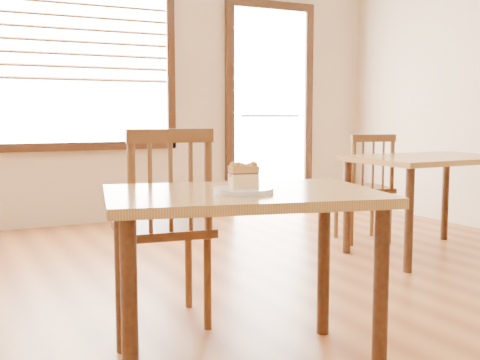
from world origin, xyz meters
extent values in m
plane|color=#C8B192|center=(0.00, 4.00, 1.50)|extent=(7.00, 0.00, 7.00)
cube|color=white|center=(0.30, 3.98, 1.70)|extent=(1.60, 0.02, 1.80)
cube|color=#39220F|center=(0.30, 3.97, 0.76)|extent=(1.76, 0.06, 0.08)
cube|color=#39220F|center=(1.14, 3.97, 1.70)|extent=(0.08, 0.06, 1.96)
cube|color=brown|center=(0.30, 3.94, 2.09)|extent=(1.56, 0.05, 0.03)
cube|color=brown|center=(0.30, 3.94, 1.97)|extent=(1.56, 0.05, 0.03)
cube|color=brown|center=(0.30, 3.94, 1.86)|extent=(1.56, 0.05, 0.03)
cube|color=brown|center=(0.30, 3.94, 1.74)|extent=(1.56, 0.05, 0.03)
cube|color=brown|center=(0.30, 3.94, 1.63)|extent=(1.56, 0.05, 0.03)
cube|color=brown|center=(0.30, 3.94, 1.51)|extent=(1.56, 0.05, 0.03)
cube|color=brown|center=(0.30, 3.94, 1.39)|extent=(1.56, 0.05, 0.03)
cube|color=white|center=(2.30, 3.98, 1.10)|extent=(0.90, 0.02, 2.20)
cube|color=#39220F|center=(1.80, 3.97, 1.10)|extent=(0.09, 0.06, 2.20)
cube|color=#39220F|center=(2.79, 3.97, 1.10)|extent=(0.09, 0.06, 2.20)
cube|color=#39220F|center=(2.30, 3.97, 2.25)|extent=(1.08, 0.06, 0.09)
cylinder|color=#B2B2B7|center=(2.30, 3.96, 1.05)|extent=(0.72, 0.03, 0.03)
cube|color=#A98741|center=(0.11, 0.32, 0.73)|extent=(1.23, 0.96, 0.04)
cylinder|color=#39220F|center=(-0.42, 0.13, 0.35)|extent=(0.06, 0.06, 0.71)
cylinder|color=#39220F|center=(0.51, -0.08, 0.35)|extent=(0.06, 0.06, 0.71)
cylinder|color=#39220F|center=(-0.29, 0.71, 0.35)|extent=(0.06, 0.06, 0.71)
cylinder|color=#39220F|center=(0.64, 0.50, 0.35)|extent=(0.06, 0.06, 0.71)
cube|color=#582A18|center=(0.00, 1.01, 0.49)|extent=(0.51, 0.51, 0.04)
cylinder|color=#582A18|center=(0.21, 1.17, 0.22)|extent=(0.04, 0.04, 0.46)
cylinder|color=#582A18|center=(-0.16, 1.21, 0.22)|extent=(0.04, 0.04, 0.46)
cylinder|color=#582A18|center=(0.16, 0.80, 0.22)|extent=(0.04, 0.04, 0.46)
cylinder|color=#582A18|center=(-0.20, 0.85, 0.22)|extent=(0.04, 0.04, 0.46)
cylinder|color=#582A18|center=(0.16, 0.78, 0.73)|extent=(0.04, 0.04, 0.50)
cylinder|color=#582A18|center=(-0.21, 0.82, 0.73)|extent=(0.04, 0.04, 0.50)
cube|color=#582A18|center=(-0.02, 0.80, 0.96)|extent=(0.41, 0.09, 0.06)
cylinder|color=#582A18|center=(0.07, 0.79, 0.72)|extent=(0.02, 0.02, 0.43)
cylinder|color=#582A18|center=(-0.02, 0.80, 0.72)|extent=(0.02, 0.02, 0.43)
cylinder|color=#582A18|center=(-0.12, 0.81, 0.72)|extent=(0.02, 0.02, 0.43)
cube|color=#A98741|center=(2.32, 1.54, 0.73)|extent=(1.22, 0.83, 0.04)
cylinder|color=#39220F|center=(1.81, 1.19, 0.35)|extent=(0.06, 0.06, 0.71)
cylinder|color=#39220F|center=(1.78, 1.85, 0.35)|extent=(0.06, 0.06, 0.71)
cylinder|color=#39220F|center=(2.83, 1.88, 0.35)|extent=(0.06, 0.06, 0.71)
cube|color=#582A18|center=(2.17, 2.16, 0.44)|extent=(0.50, 0.50, 0.04)
cylinder|color=#582A18|center=(2.38, 2.28, 0.20)|extent=(0.04, 0.04, 0.42)
cylinder|color=#582A18|center=(2.05, 2.36, 0.20)|extent=(0.04, 0.04, 0.42)
cylinder|color=#582A18|center=(2.30, 1.96, 0.20)|extent=(0.04, 0.04, 0.42)
cylinder|color=#582A18|center=(1.97, 2.04, 0.20)|extent=(0.04, 0.04, 0.42)
cylinder|color=#582A18|center=(2.29, 1.94, 0.67)|extent=(0.04, 0.04, 0.45)
cylinder|color=#582A18|center=(1.97, 2.02, 0.67)|extent=(0.04, 0.04, 0.45)
cube|color=#582A18|center=(2.13, 1.98, 0.87)|extent=(0.37, 0.13, 0.06)
cylinder|color=#582A18|center=(2.22, 1.96, 0.66)|extent=(0.02, 0.02, 0.39)
cylinder|color=#582A18|center=(2.13, 1.98, 0.66)|extent=(0.02, 0.02, 0.39)
cylinder|color=#582A18|center=(2.04, 2.00, 0.66)|extent=(0.02, 0.02, 0.39)
cylinder|color=white|center=(0.08, 0.26, 0.76)|extent=(0.24, 0.24, 0.02)
cylinder|color=white|center=(0.08, 0.26, 0.75)|extent=(0.16, 0.16, 0.01)
cube|color=#F1CD88|center=(0.08, 0.26, 0.80)|extent=(0.12, 0.10, 0.06)
cube|color=#40122B|center=(0.08, 0.26, 0.83)|extent=(0.12, 0.10, 0.01)
cube|color=#CA8E3F|center=(0.08, 0.26, 0.84)|extent=(0.12, 0.10, 0.02)
sphere|color=#CA8E3F|center=(0.08, 0.28, 0.86)|extent=(0.03, 0.03, 0.03)
sphere|color=#CA8E3F|center=(0.12, 0.24, 0.86)|extent=(0.02, 0.02, 0.02)
sphere|color=#CA8E3F|center=(0.08, 0.28, 0.86)|extent=(0.01, 0.01, 0.01)
sphere|color=#CA8E3F|center=(0.06, 0.28, 0.86)|extent=(0.02, 0.02, 0.02)
sphere|color=#CA8E3F|center=(0.09, 0.27, 0.86)|extent=(0.01, 0.01, 0.01)
sphere|color=#CA8E3F|center=(0.07, 0.23, 0.86)|extent=(0.02, 0.02, 0.02)
sphere|color=#CA8E3F|center=(0.10, 0.29, 0.86)|extent=(0.02, 0.02, 0.02)
sphere|color=#CA8E3F|center=(0.12, 0.28, 0.86)|extent=(0.02, 0.02, 0.02)
sphere|color=#CA8E3F|center=(0.06, 0.25, 0.86)|extent=(0.02, 0.02, 0.02)
sphere|color=#CA8E3F|center=(0.05, 0.30, 0.86)|extent=(0.02, 0.02, 0.02)
sphere|color=#CA8E3F|center=(0.04, 0.26, 0.86)|extent=(0.02, 0.02, 0.02)
sphere|color=#CA8E3F|center=(0.09, 0.24, 0.86)|extent=(0.01, 0.01, 0.01)
sphere|color=#CA8E3F|center=(0.04, 0.27, 0.86)|extent=(0.02, 0.02, 0.02)
sphere|color=#CA8E3F|center=(0.09, 0.26, 0.86)|extent=(0.02, 0.02, 0.02)
sphere|color=#CA8E3F|center=(0.08, 0.26, 0.86)|extent=(0.01, 0.01, 0.01)
sphere|color=#CA8E3F|center=(0.09, 0.28, 0.86)|extent=(0.02, 0.02, 0.02)
sphere|color=#CA8E3F|center=(0.11, 0.23, 0.86)|extent=(0.02, 0.02, 0.02)
sphere|color=#CA8E3F|center=(0.09, 0.26, 0.86)|extent=(0.02, 0.02, 0.02)
sphere|color=#CA8E3F|center=(0.08, 0.25, 0.86)|extent=(0.02, 0.02, 0.02)
sphere|color=#CA8E3F|center=(0.10, 0.25, 0.86)|extent=(0.02, 0.02, 0.02)
sphere|color=#CA8E3F|center=(0.03, 0.26, 0.82)|extent=(0.01, 0.01, 0.01)
sphere|color=#CA8E3F|center=(0.03, 0.28, 0.82)|extent=(0.01, 0.01, 0.01)
sphere|color=#CA8E3F|center=(0.03, 0.28, 0.84)|extent=(0.01, 0.01, 0.01)
camera|label=1|loc=(-0.99, -1.85, 1.06)|focal=45.00mm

